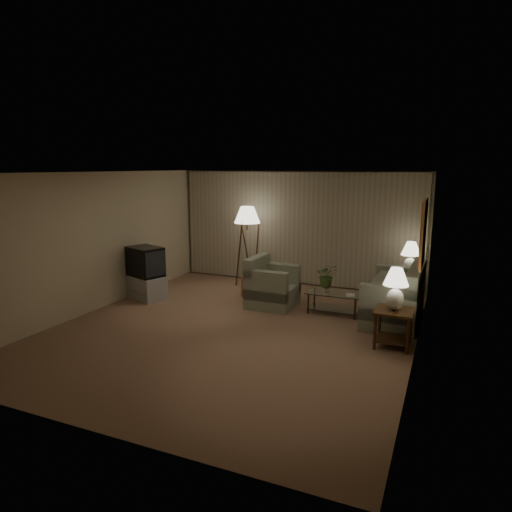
{
  "coord_description": "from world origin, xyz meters",
  "views": [
    {
      "loc": [
        3.35,
        -6.89,
        2.8
      ],
      "look_at": [
        0.14,
        0.6,
        1.19
      ],
      "focal_mm": 32.0,
      "sensor_mm": 36.0,
      "label": 1
    }
  ],
  "objects": [
    {
      "name": "flowers",
      "position": [
        1.25,
        1.48,
        0.78
      ],
      "size": [
        0.51,
        0.47,
        0.46
      ],
      "primitive_type": "imported",
      "rotation": [
        0.0,
        0.0,
        0.35
      ],
      "color": "#45672D",
      "rests_on": "vase"
    },
    {
      "name": "ground",
      "position": [
        0.0,
        0.0,
        0.0
      ],
      "size": [
        7.0,
        7.0,
        0.0
      ],
      "primitive_type": "plane",
      "color": "#8F694F",
      "rests_on": "ground"
    },
    {
      "name": "table_lamp_near",
      "position": [
        2.65,
        0.23,
        1.0
      ],
      "size": [
        0.39,
        0.39,
        0.67
      ],
      "color": "silver",
      "rests_on": "side_table_near"
    },
    {
      "name": "coffee_table",
      "position": [
        1.4,
        1.48,
        0.28
      ],
      "size": [
        1.04,
        0.57,
        0.41
      ],
      "color": "silver",
      "rests_on": "ground"
    },
    {
      "name": "room_shell",
      "position": [
        0.02,
        1.51,
        1.75
      ],
      "size": [
        6.04,
        7.02,
        2.72
      ],
      "color": "beige",
      "rests_on": "ground"
    },
    {
      "name": "crt_tv",
      "position": [
        -2.55,
        0.89,
        0.81
      ],
      "size": [
        1.07,
        0.99,
        0.63
      ],
      "primitive_type": "cube",
      "rotation": [
        0.0,
        0.0,
        -0.35
      ],
      "color": "black",
      "rests_on": "tv_cabinet"
    },
    {
      "name": "floor_lamp",
      "position": [
        -1.02,
        2.77,
        0.99
      ],
      "size": [
        0.61,
        0.61,
        1.88
      ],
      "color": "#351A0E",
      "rests_on": "ground"
    },
    {
      "name": "armchair",
      "position": [
        0.14,
        1.47,
        0.4
      ],
      "size": [
        0.97,
        0.92,
        0.79
      ],
      "rotation": [
        0.0,
        0.0,
        1.56
      ],
      "color": "gray",
      "rests_on": "ground"
    },
    {
      "name": "side_table_near",
      "position": [
        2.65,
        0.23,
        0.42
      ],
      "size": [
        0.59,
        0.59,
        0.6
      ],
      "color": "#351A0E",
      "rests_on": "ground"
    },
    {
      "name": "ottoman",
      "position": [
        -0.49,
        2.02,
        0.21
      ],
      "size": [
        0.78,
        0.78,
        0.42
      ],
      "primitive_type": "cylinder",
      "rotation": [
        0.0,
        0.0,
        0.28
      ],
      "color": "#9E5835",
      "rests_on": "ground"
    },
    {
      "name": "sofa",
      "position": [
        2.5,
        1.58,
        0.41
      ],
      "size": [
        1.9,
        1.01,
        0.83
      ],
      "rotation": [
        0.0,
        0.0,
        -1.59
      ],
      "color": "gray",
      "rests_on": "ground"
    },
    {
      "name": "book",
      "position": [
        1.65,
        1.38,
        0.42
      ],
      "size": [
        0.19,
        0.24,
        0.02
      ],
      "primitive_type": "imported",
      "rotation": [
        0.0,
        0.0,
        0.16
      ],
      "color": "olive",
      "rests_on": "coffee_table"
    },
    {
      "name": "side_table_far",
      "position": [
        2.65,
        2.83,
        0.39
      ],
      "size": [
        0.45,
        0.38,
        0.6
      ],
      "color": "#351A0E",
      "rests_on": "ground"
    },
    {
      "name": "tv_cabinet",
      "position": [
        -2.55,
        0.89,
        0.25
      ],
      "size": [
        1.17,
        1.06,
        0.5
      ],
      "primitive_type": "cube",
      "rotation": [
        0.0,
        0.0,
        -0.35
      ],
      "color": "#B6B6B8",
      "rests_on": "ground"
    },
    {
      "name": "vase",
      "position": [
        1.25,
        1.48,
        0.48
      ],
      "size": [
        0.15,
        0.15,
        0.14
      ],
      "primitive_type": "imported",
      "rotation": [
        0.0,
        0.0,
        -0.16
      ],
      "color": "white",
      "rests_on": "coffee_table"
    },
    {
      "name": "table_lamp_far",
      "position": [
        2.65,
        2.83,
        1.0
      ],
      "size": [
        0.4,
        0.4,
        0.68
      ],
      "color": "silver",
      "rests_on": "side_table_far"
    }
  ]
}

